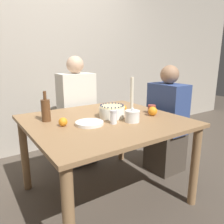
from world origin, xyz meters
TOP-DOWN VIEW (x-y plane):
  - ground_plane at (0.00, 0.00)m, footprint 12.00×12.00m
  - wall_behind at (0.00, 1.40)m, footprint 8.00×0.05m
  - dining_table at (0.00, 0.00)m, footprint 1.25×1.16m
  - cake at (0.09, 0.02)m, footprint 0.22×0.22m
  - sugar_bowl at (0.14, -0.19)m, footprint 0.12×0.12m
  - sugar_shaker at (-0.01, -0.15)m, footprint 0.06×0.06m
  - plate_stack at (-0.18, -0.07)m, footprint 0.22×0.22m
  - candle at (0.28, -0.02)m, footprint 0.07×0.07m
  - bottle at (-0.43, 0.22)m, footprint 0.07×0.07m
  - cup at (0.48, -0.07)m, footprint 0.07×0.07m
  - orange_fruit_0 at (0.28, 0.12)m, footprint 0.07×0.07m
  - orange_fruit_1 at (-0.36, 0.01)m, footprint 0.07×0.07m
  - orange_fruit_2 at (0.42, -0.14)m, footprint 0.08×0.08m
  - person_man_blue_shirt at (0.11, 0.78)m, footprint 0.40×0.34m
  - person_woman_floral at (0.82, 0.04)m, footprint 0.34×0.40m

SIDE VIEW (x-z plane):
  - ground_plane at x=0.00m, z-range 0.00..0.00m
  - person_woman_floral at x=0.82m, z-range -0.08..1.09m
  - person_man_blue_shirt at x=0.11m, z-range -0.08..1.18m
  - dining_table at x=0.00m, z-range 0.26..1.00m
  - plate_stack at x=-0.18m, z-range 0.73..0.76m
  - orange_fruit_0 at x=0.28m, z-range 0.73..0.80m
  - orange_fruit_1 at x=-0.36m, z-range 0.73..0.80m
  - cup at x=0.48m, z-range 0.73..0.81m
  - orange_fruit_2 at x=0.42m, z-range 0.73..0.81m
  - sugar_bowl at x=0.14m, z-range 0.72..0.84m
  - cake at x=0.09m, z-range 0.73..0.84m
  - sugar_shaker at x=-0.01m, z-range 0.73..0.84m
  - bottle at x=-0.43m, z-range 0.70..0.95m
  - candle at x=0.28m, z-range 0.71..1.05m
  - wall_behind at x=0.00m, z-range 0.00..2.60m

